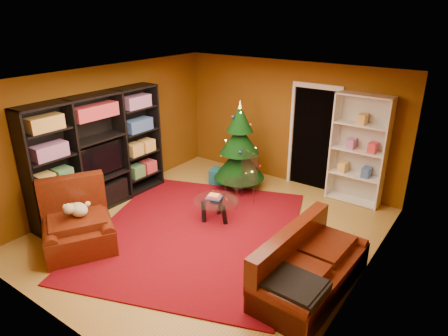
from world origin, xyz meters
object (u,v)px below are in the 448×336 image
Objects in this scene: media_unit at (99,153)px; armchair at (77,224)px; rug at (196,232)px; white_bookshelf at (358,150)px; sofa at (313,263)px; gift_box_red at (247,172)px; acrylic_chair at (239,182)px; christmas_tree at (239,146)px; dog at (79,210)px; coffee_table at (216,210)px; gift_box_teal at (218,176)px.

media_unit is 2.51× the size of armchair.
white_bookshelf is at bearing 57.21° from rug.
white_bookshelf reaches higher than sofa.
sofa is at bearing 1.37° from media_unit.
gift_box_red reaches higher than rug.
white_bookshelf is at bearing -5.21° from armchair.
acrylic_chair is (0.02, 1.32, 0.47)m from rug.
christmas_tree is at bearing 17.50° from armchair.
dog is 2.32m from coffee_table.
dog is 0.42× the size of acrylic_chair.
media_unit is at bearing -117.84° from gift_box_red.
gift_box_red is 2.56m from white_bookshelf.
acrylic_chair reaches higher than sofa.
dog is (-3.00, -4.10, -0.41)m from white_bookshelf.
acrylic_chair is at bearing 91.09° from coffee_table.
rug is at bearing -121.96° from white_bookshelf.
armchair reaches higher than gift_box_red.
armchair is 3.63m from sofa.
christmas_tree is (-0.43, 1.99, 0.91)m from rug.
white_bookshelf is 3.06m from sofa.
acrylic_chair is (-1.75, -1.42, -0.59)m from white_bookshelf.
christmas_tree is 1.99× the size of acrylic_chair.
rug is 1.94m from dog.
dog is (0.86, -1.12, -0.43)m from media_unit.
sofa is (0.43, -2.96, -0.65)m from white_bookshelf.
gift_box_red is 4.07m from armchair.
dog is 3.63m from sofa.
media_unit is 1.48m from dog.
gift_box_teal is (-0.91, 1.90, 0.15)m from rug.
rug is at bearing -64.34° from gift_box_teal.
gift_box_teal is (1.18, 2.13, -0.92)m from media_unit.
gift_box_teal is 1.14m from acrylic_chair.
white_bookshelf is 1.95× the size of armchair.
sofa is (4.29, 0.02, -0.67)m from media_unit.
gift_box_teal is at bearing 62.17° from media_unit.
rug is 4.74× the size of coffee_table.
sofa is at bearing -80.84° from white_bookshelf.
christmas_tree is 0.92m from acrylic_chair.
christmas_tree is 0.87× the size of white_bookshelf.
sofa is (2.64, -2.21, -0.51)m from christmas_tree.
white_bookshelf reaches higher than gift_box_teal.
gift_box_teal is 0.15× the size of white_bookshelf.
christmas_tree is at bearing 16.95° from dog.
coffee_table is at bearing 21.21° from media_unit.
sofa is (2.20, -0.22, 0.41)m from rug.
dog is at bearing -103.40° from christmas_tree.
gift_box_teal is 2.95m from white_bookshelf.
armchair is at bearing -124.74° from white_bookshelf.
coffee_table is 0.85× the size of acrylic_chair.
christmas_tree is 1.68m from coffee_table.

